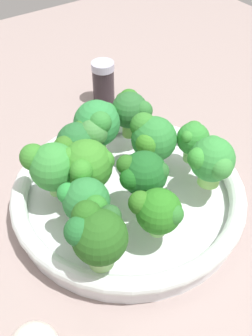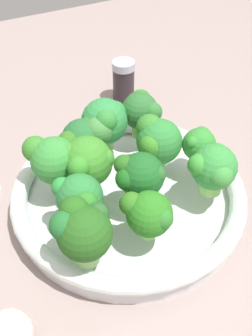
{
  "view_description": "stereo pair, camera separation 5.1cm",
  "coord_description": "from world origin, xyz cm",
  "px_view_note": "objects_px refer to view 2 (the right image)",
  "views": [
    {
      "loc": [
        21.87,
        31.99,
        41.04
      ],
      "look_at": [
        0.35,
        1.26,
        6.93
      ],
      "focal_mm": 44.88,
      "sensor_mm": 36.0,
      "label": 1
    },
    {
      "loc": [
        17.54,
        34.6,
        41.04
      ],
      "look_at": [
        0.35,
        1.26,
        6.93
      ],
      "focal_mm": 44.88,
      "sensor_mm": 36.0,
      "label": 2
    }
  ],
  "objects_px": {
    "broccoli_floret_11": "(104,123)",
    "broccoli_floret_8": "(82,230)",
    "broccoli_floret_2": "(79,198)",
    "broccoli_floret_9": "(148,214)",
    "broccoli_floret_0": "(157,141)",
    "broccoli_floret_3": "(141,110)",
    "broccoli_floret_1": "(213,168)",
    "broccoli_floret_4": "(138,177)",
    "broccoli_floret_6": "(199,144)",
    "broccoli_floret_7": "(54,159)",
    "pepper_shaker": "(124,81)",
    "bowl": "(126,196)",
    "broccoli_floret_10": "(88,163)",
    "garlic_bulb": "(9,334)",
    "broccoli_floret_5": "(82,140)"
  },
  "relations": [
    {
      "from": "broccoli_floret_11",
      "to": "broccoli_floret_8",
      "type": "bearing_deg",
      "value": 57.77
    },
    {
      "from": "broccoli_floret_1",
      "to": "broccoli_floret_8",
      "type": "xyz_separation_m",
      "value": [
        0.18,
        0.02,
        0.01
      ]
    },
    {
      "from": "broccoli_floret_2",
      "to": "broccoli_floret_5",
      "type": "bearing_deg",
      "value": -114.38
    },
    {
      "from": "broccoli_floret_10",
      "to": "broccoli_floret_3",
      "type": "bearing_deg",
      "value": -149.62
    },
    {
      "from": "broccoli_floret_4",
      "to": "broccoli_floret_6",
      "type": "height_order",
      "value": "broccoli_floret_4"
    },
    {
      "from": "broccoli_floret_4",
      "to": "broccoli_floret_8",
      "type": "xyz_separation_m",
      "value": [
        0.09,
        0.04,
        0.0
      ]
    },
    {
      "from": "broccoli_floret_11",
      "to": "garlic_bulb",
      "type": "distance_m",
      "value": 0.28
    },
    {
      "from": "broccoli_floret_0",
      "to": "garlic_bulb",
      "type": "bearing_deg",
      "value": 29.41
    },
    {
      "from": "garlic_bulb",
      "to": "broccoli_floret_1",
      "type": "bearing_deg",
      "value": -167.83
    },
    {
      "from": "broccoli_floret_11",
      "to": "broccoli_floret_6",
      "type": "bearing_deg",
      "value": 139.11
    },
    {
      "from": "bowl",
      "to": "broccoli_floret_11",
      "type": "xyz_separation_m",
      "value": [
        -0.01,
        -0.08,
        0.07
      ]
    },
    {
      "from": "bowl",
      "to": "broccoli_floret_8",
      "type": "relative_size",
      "value": 4.05
    },
    {
      "from": "broccoli_floret_1",
      "to": "broccoli_floret_2",
      "type": "height_order",
      "value": "broccoli_floret_1"
    },
    {
      "from": "broccoli_floret_10",
      "to": "pepper_shaker",
      "type": "bearing_deg",
      "value": -126.5
    },
    {
      "from": "bowl",
      "to": "broccoli_floret_10",
      "type": "bearing_deg",
      "value": -27.59
    },
    {
      "from": "broccoli_floret_4",
      "to": "broccoli_floret_7",
      "type": "distance_m",
      "value": 0.1
    },
    {
      "from": "broccoli_floret_2",
      "to": "broccoli_floret_9",
      "type": "distance_m",
      "value": 0.08
    },
    {
      "from": "broccoli_floret_9",
      "to": "pepper_shaker",
      "type": "relative_size",
      "value": 0.8
    },
    {
      "from": "broccoli_floret_7",
      "to": "broccoli_floret_10",
      "type": "distance_m",
      "value": 0.04
    },
    {
      "from": "broccoli_floret_4",
      "to": "broccoli_floret_7",
      "type": "bearing_deg",
      "value": -44.48
    },
    {
      "from": "broccoli_floret_7",
      "to": "broccoli_floret_9",
      "type": "distance_m",
      "value": 0.14
    },
    {
      "from": "bowl",
      "to": "broccoli_floret_5",
      "type": "distance_m",
      "value": 0.09
    },
    {
      "from": "broccoli_floret_1",
      "to": "broccoli_floret_9",
      "type": "bearing_deg",
      "value": 13.43
    },
    {
      "from": "broccoli_floret_0",
      "to": "broccoli_floret_6",
      "type": "bearing_deg",
      "value": 149.86
    },
    {
      "from": "bowl",
      "to": "broccoli_floret_5",
      "type": "relative_size",
      "value": 4.65
    },
    {
      "from": "pepper_shaker",
      "to": "broccoli_floret_6",
      "type": "bearing_deg",
      "value": 87.13
    },
    {
      "from": "broccoli_floret_10",
      "to": "broccoli_floret_0",
      "type": "bearing_deg",
      "value": 179.92
    },
    {
      "from": "broccoli_floret_7",
      "to": "garlic_bulb",
      "type": "height_order",
      "value": "broccoli_floret_7"
    },
    {
      "from": "broccoli_floret_3",
      "to": "garlic_bulb",
      "type": "height_order",
      "value": "broccoli_floret_3"
    },
    {
      "from": "broccoli_floret_8",
      "to": "broccoli_floret_9",
      "type": "height_order",
      "value": "broccoli_floret_8"
    },
    {
      "from": "broccoli_floret_3",
      "to": "broccoli_floret_10",
      "type": "relative_size",
      "value": 0.97
    },
    {
      "from": "broccoli_floret_3",
      "to": "broccoli_floret_11",
      "type": "relative_size",
      "value": 0.89
    },
    {
      "from": "garlic_bulb",
      "to": "broccoli_floret_5",
      "type": "bearing_deg",
      "value": -130.58
    },
    {
      "from": "broccoli_floret_11",
      "to": "garlic_bulb",
      "type": "bearing_deg",
      "value": 44.76
    },
    {
      "from": "broccoli_floret_0",
      "to": "broccoli_floret_7",
      "type": "height_order",
      "value": "broccoli_floret_7"
    },
    {
      "from": "broccoli_floret_1",
      "to": "broccoli_floret_8",
      "type": "height_order",
      "value": "broccoli_floret_8"
    },
    {
      "from": "broccoli_floret_0",
      "to": "broccoli_floret_11",
      "type": "bearing_deg",
      "value": -48.82
    },
    {
      "from": "broccoli_floret_7",
      "to": "pepper_shaker",
      "type": "distance_m",
      "value": 0.27
    },
    {
      "from": "broccoli_floret_3",
      "to": "pepper_shaker",
      "type": "bearing_deg",
      "value": -108.03
    },
    {
      "from": "broccoli_floret_1",
      "to": "pepper_shaker",
      "type": "bearing_deg",
      "value": -95.26
    },
    {
      "from": "broccoli_floret_1",
      "to": "pepper_shaker",
      "type": "xyz_separation_m",
      "value": [
        -0.03,
        -0.29,
        -0.04
      ]
    },
    {
      "from": "broccoli_floret_2",
      "to": "garlic_bulb",
      "type": "height_order",
      "value": "broccoli_floret_2"
    },
    {
      "from": "broccoli_floret_10",
      "to": "broccoli_floret_7",
      "type": "bearing_deg",
      "value": -30.48
    },
    {
      "from": "broccoli_floret_6",
      "to": "broccoli_floret_8",
      "type": "distance_m",
      "value": 0.2
    },
    {
      "from": "broccoli_floret_10",
      "to": "broccoli_floret_11",
      "type": "distance_m",
      "value": 0.07
    },
    {
      "from": "broccoli_floret_0",
      "to": "broccoli_floret_4",
      "type": "height_order",
      "value": "broccoli_floret_4"
    },
    {
      "from": "broccoli_floret_9",
      "to": "broccoli_floret_11",
      "type": "bearing_deg",
      "value": -97.88
    },
    {
      "from": "broccoli_floret_2",
      "to": "broccoli_floret_4",
      "type": "relative_size",
      "value": 0.9
    },
    {
      "from": "broccoli_floret_11",
      "to": "garlic_bulb",
      "type": "relative_size",
      "value": 1.58
    },
    {
      "from": "broccoli_floret_0",
      "to": "broccoli_floret_3",
      "type": "relative_size",
      "value": 0.99
    }
  ]
}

